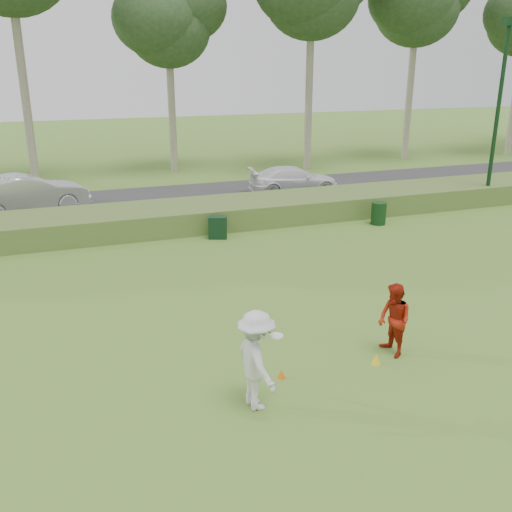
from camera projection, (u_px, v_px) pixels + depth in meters
name	position (u px, v px, depth m)	size (l,w,h in m)	color
ground	(317.00, 367.00, 12.61)	(120.00, 120.00, 0.00)	#477326
reed_strip	(190.00, 216.00, 23.15)	(80.00, 3.00, 0.90)	#476729
park_road	(166.00, 199.00, 27.74)	(80.00, 6.00, 0.06)	#2D2D2D
lamp_post	(502.00, 80.00, 25.05)	(0.70, 0.70, 8.18)	black
tree_4	(168.00, 20.00, 32.28)	(6.24, 6.24, 11.50)	gray
tree_6	(418.00, 0.00, 36.26)	(7.02, 7.02, 13.50)	gray
player_white	(257.00, 360.00, 10.85)	(0.97, 1.36, 2.01)	silver
player_red	(394.00, 320.00, 12.88)	(0.83, 0.65, 1.71)	#9F1F0D
cone_orange	(281.00, 374.00, 12.13)	(0.17, 0.17, 0.19)	#E35D0B
cone_yellow	(376.00, 359.00, 12.69)	(0.22, 0.22, 0.24)	yellow
utility_cabinet	(218.00, 227.00, 21.61)	(0.68, 0.43, 0.85)	black
trash_bin	(379.00, 213.00, 23.47)	(0.62, 0.62, 0.92)	black
car_mid	(27.00, 194.00, 24.80)	(1.80, 5.16, 1.70)	silver
car_right	(294.00, 180.00, 28.78)	(1.85, 4.55, 1.32)	white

